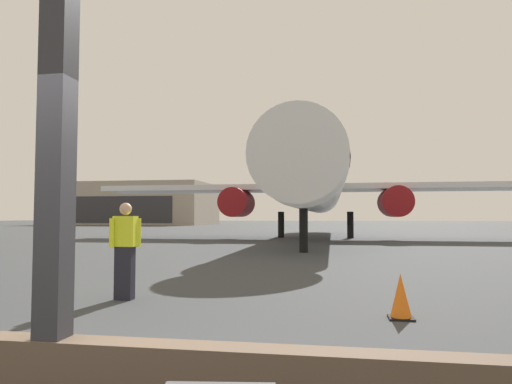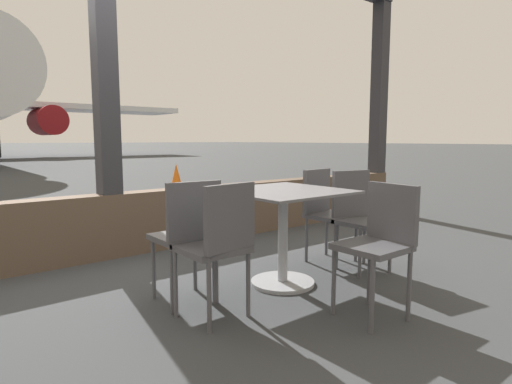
{
  "view_description": "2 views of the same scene",
  "coord_description": "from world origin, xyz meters",
  "views": [
    {
      "loc": [
        1.96,
        -2.99,
        1.5
      ],
      "look_at": [
        -1.36,
        16.89,
        2.57
      ],
      "focal_mm": 32.13,
      "sensor_mm": 36.0,
      "label": 1
    },
    {
      "loc": [
        -1.54,
        -4.2,
        1.18
      ],
      "look_at": [
        1.18,
        -0.86,
        0.65
      ],
      "focal_mm": 30.01,
      "sensor_mm": 36.0,
      "label": 2
    }
  ],
  "objects": [
    {
      "name": "cafe_chair_side_extra",
      "position": [
        -0.04,
        -1.61,
        0.54
      ],
      "size": [
        0.42,
        0.42,
        0.9
      ],
      "color": "#4C4C51",
      "rests_on": "ground"
    },
    {
      "name": "cafe_chair_aisle_left",
      "position": [
        1.59,
        -1.81,
        0.53
      ],
      "size": [
        0.46,
        0.46,
        0.89
      ],
      "color": "#4C4C51",
      "rests_on": "ground"
    },
    {
      "name": "traffic_cone",
      "position": [
        2.93,
        4.02,
        0.31
      ],
      "size": [
        0.36,
        0.36,
        0.66
      ],
      "color": "orange",
      "rests_on": "ground"
    },
    {
      "name": "dining_table",
      "position": [
        0.77,
        -1.71,
        0.5
      ],
      "size": [
        0.91,
        0.91,
        0.78
      ],
      "color": "slate",
      "rests_on": "ground"
    },
    {
      "name": "window_frame",
      "position": [
        0.0,
        0.0,
        1.26
      ],
      "size": [
        9.08,
        0.24,
        3.56
      ],
      "color": "brown",
      "rests_on": "ground"
    },
    {
      "name": "cafe_chair_aisle_right",
      "position": [
        -0.02,
        -1.97,
        0.54
      ],
      "size": [
        0.43,
        0.43,
        0.91
      ],
      "color": "#4C4C51",
      "rests_on": "ground"
    },
    {
      "name": "cafe_chair_window_left",
      "position": [
        1.56,
        -1.45,
        0.53
      ],
      "size": [
        0.43,
        0.43,
        0.89
      ],
      "color": "#4C4C51",
      "rests_on": "ground"
    },
    {
      "name": "cafe_chair_window_right",
      "position": [
        0.85,
        -2.57,
        0.54
      ],
      "size": [
        0.43,
        0.43,
        0.89
      ],
      "color": "#4C4C51",
      "rests_on": "ground"
    }
  ]
}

